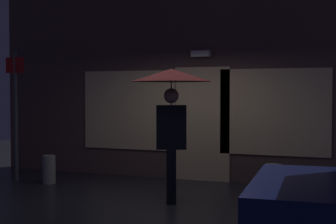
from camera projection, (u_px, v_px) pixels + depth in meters
ground_plane at (161, 204)px, 7.59m from camera, size 18.00×18.00×0.00m
building_facade at (204, 78)px, 9.71m from camera, size 9.03×0.48×4.03m
person_with_umbrella at (171, 94)px, 7.62m from camera, size 1.26×1.26×2.07m
street_sign_post at (16, 108)px, 9.54m from camera, size 0.40×0.07×2.48m
sidewalk_bollard at (273, 178)px, 8.55m from camera, size 0.29×0.29×0.47m
sidewalk_bollard_2 at (49, 170)px, 9.28m from camera, size 0.24×0.24×0.53m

